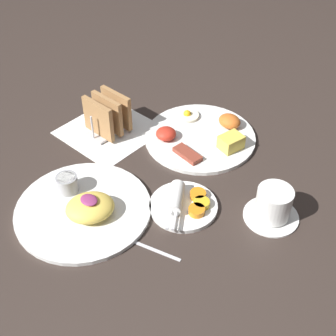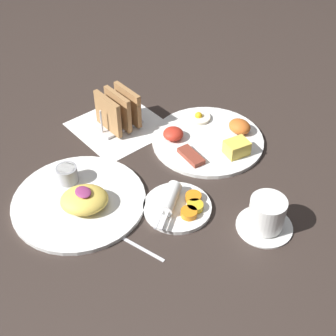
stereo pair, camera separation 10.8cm
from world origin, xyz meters
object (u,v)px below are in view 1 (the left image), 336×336
Objects in this scene: plate_breakfast at (202,135)px; toast_rack at (108,115)px; plate_condiments at (184,203)px; plate_foreground at (84,207)px; coffee_cup at (273,205)px.

toast_rack reaches higher than plate_breakfast.
toast_rack is at bearing 166.37° from plate_condiments.
plate_condiments is at bearing 44.96° from plate_foreground.
plate_foreground is 2.57× the size of toast_rack.
plate_breakfast is 0.25m from plate_condiments.
plate_condiments is at bearing -147.04° from coffee_cup.
toast_rack is 0.49m from coffee_cup.
plate_foreground is at bearing -94.70° from plate_breakfast.
toast_rack is at bearing -177.22° from coffee_cup.
plate_breakfast is at bearing 34.25° from toast_rack.
plate_condiments is 1.44× the size of toast_rack.
plate_foreground is 2.48× the size of coffee_cup.
plate_foreground is (-0.03, -0.37, 0.00)m from plate_breakfast.
plate_condiments is 0.56× the size of plate_foreground.
toast_rack is (-0.33, 0.08, 0.04)m from plate_condiments.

